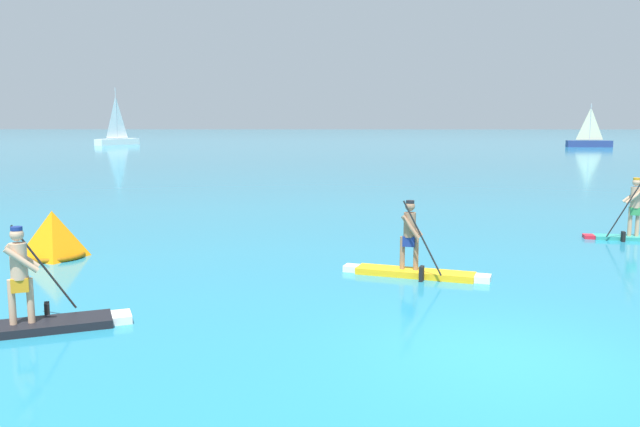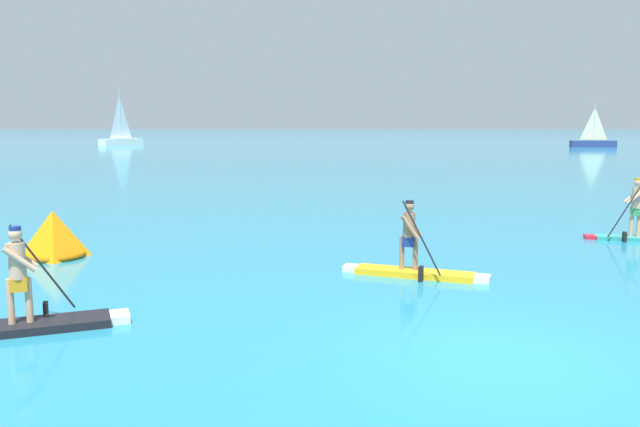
{
  "view_description": "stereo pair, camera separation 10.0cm",
  "coord_description": "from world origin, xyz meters",
  "px_view_note": "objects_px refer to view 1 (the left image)",
  "views": [
    {
      "loc": [
        -2.35,
        -8.99,
        3.35
      ],
      "look_at": [
        -2.8,
        6.9,
        1.05
      ],
      "focal_mm": 36.57,
      "sensor_mm": 36.0,
      "label": 1
    },
    {
      "loc": [
        -2.25,
        -8.99,
        3.35
      ],
      "look_at": [
        -2.8,
        6.9,
        1.05
      ],
      "focal_mm": 36.57,
      "sensor_mm": 36.0,
      "label": 2
    }
  ],
  "objects_px": {
    "paddleboarder_near_left": "(29,313)",
    "race_marker_buoy": "(53,237)",
    "paddleboarder_mid_center": "(414,262)",
    "sailboat_right_horizon": "(589,141)",
    "sailboat_left_horizon": "(117,138)",
    "paddleboarder_far_right": "(636,225)"
  },
  "relations": [
    {
      "from": "paddleboarder_near_left",
      "to": "race_marker_buoy",
      "type": "xyz_separation_m",
      "value": [
        -2.02,
        5.53,
        0.21
      ]
    },
    {
      "from": "paddleboarder_near_left",
      "to": "paddleboarder_mid_center",
      "type": "xyz_separation_m",
      "value": [
        6.58,
        3.85,
        0.02
      ]
    },
    {
      "from": "race_marker_buoy",
      "to": "sailboat_right_horizon",
      "type": "xyz_separation_m",
      "value": [
        37.8,
        65.86,
        0.23
      ]
    },
    {
      "from": "paddleboarder_mid_center",
      "to": "sailboat_left_horizon",
      "type": "relative_size",
      "value": 0.41
    },
    {
      "from": "paddleboarder_near_left",
      "to": "race_marker_buoy",
      "type": "distance_m",
      "value": 5.9
    },
    {
      "from": "race_marker_buoy",
      "to": "sailboat_left_horizon",
      "type": "xyz_separation_m",
      "value": [
        -22.68,
        71.44,
        0.4
      ]
    },
    {
      "from": "sailboat_left_horizon",
      "to": "sailboat_right_horizon",
      "type": "height_order",
      "value": "sailboat_left_horizon"
    },
    {
      "from": "paddleboarder_far_right",
      "to": "race_marker_buoy",
      "type": "distance_m",
      "value": 15.58
    },
    {
      "from": "race_marker_buoy",
      "to": "paddleboarder_far_right",
      "type": "bearing_deg",
      "value": 10.48
    },
    {
      "from": "paddleboarder_far_right",
      "to": "sailboat_left_horizon",
      "type": "height_order",
      "value": "sailboat_left_horizon"
    },
    {
      "from": "paddleboarder_far_right",
      "to": "sailboat_right_horizon",
      "type": "height_order",
      "value": "sailboat_right_horizon"
    },
    {
      "from": "paddleboarder_mid_center",
      "to": "paddleboarder_far_right",
      "type": "xyz_separation_m",
      "value": [
        6.71,
        4.52,
        0.11
      ]
    },
    {
      "from": "race_marker_buoy",
      "to": "sailboat_right_horizon",
      "type": "relative_size",
      "value": 0.3
    },
    {
      "from": "paddleboarder_near_left",
      "to": "paddleboarder_far_right",
      "type": "bearing_deg",
      "value": 9.32
    },
    {
      "from": "race_marker_buoy",
      "to": "sailboat_right_horizon",
      "type": "distance_m",
      "value": 75.93
    },
    {
      "from": "paddleboarder_near_left",
      "to": "race_marker_buoy",
      "type": "bearing_deg",
      "value": 87.2
    },
    {
      "from": "sailboat_left_horizon",
      "to": "sailboat_right_horizon",
      "type": "bearing_deg",
      "value": 116.44
    },
    {
      "from": "paddleboarder_mid_center",
      "to": "sailboat_right_horizon",
      "type": "distance_m",
      "value": 73.58
    },
    {
      "from": "sailboat_right_horizon",
      "to": "race_marker_buoy",
      "type": "bearing_deg",
      "value": 64.34
    },
    {
      "from": "paddleboarder_far_right",
      "to": "race_marker_buoy",
      "type": "height_order",
      "value": "paddleboarder_far_right"
    },
    {
      "from": "paddleboarder_near_left",
      "to": "sailboat_left_horizon",
      "type": "distance_m",
      "value": 80.84
    },
    {
      "from": "paddleboarder_near_left",
      "to": "sailboat_left_horizon",
      "type": "xyz_separation_m",
      "value": [
        -24.7,
        76.98,
        0.61
      ]
    }
  ]
}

